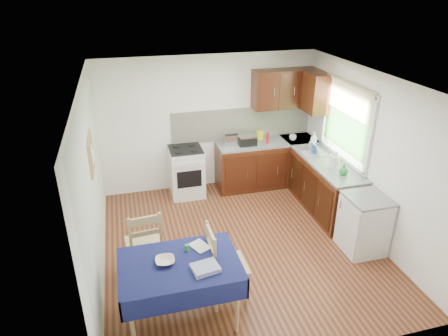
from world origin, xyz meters
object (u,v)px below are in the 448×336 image
object	(u,v)px
toaster	(231,140)
kettle	(335,160)
dining_table	(180,271)
chair_far	(145,242)
chair_near	(223,263)
dish_rack	(314,153)
sandwich_press	(247,140)

from	to	relation	value
toaster	kettle	xyz separation A→B (m)	(1.35, -1.35, 0.03)
dining_table	kettle	xyz separation A→B (m)	(2.79, 1.66, 0.32)
chair_far	toaster	size ratio (longest dim) A/B	3.74
kettle	chair_near	bearing A→B (deg)	-146.74
chair_near	dish_rack	world-z (taller)	dish_rack
chair_far	sandwich_press	world-z (taller)	sandwich_press
chair_far	dish_rack	world-z (taller)	dish_rack
sandwich_press	kettle	world-z (taller)	kettle
sandwich_press	dish_rack	world-z (taller)	dish_rack
chair_far	kettle	bearing A→B (deg)	-171.35
dining_table	chair_far	distance (m)	0.92
chair_far	kettle	xyz separation A→B (m)	(3.12, 0.81, 0.47)
dining_table	sandwich_press	xyz separation A→B (m)	(1.72, 2.96, 0.28)
dish_rack	chair_far	bearing A→B (deg)	-146.58
dish_rack	toaster	bearing A→B (deg)	157.97
sandwich_press	chair_far	bearing A→B (deg)	-153.05
dining_table	chair_near	bearing A→B (deg)	17.67
chair_far	sandwich_press	xyz separation A→B (m)	(2.05, 2.12, 0.43)
chair_far	chair_near	size ratio (longest dim) A/B	1.00
chair_far	sandwich_press	size ratio (longest dim) A/B	3.28
toaster	sandwich_press	world-z (taller)	toaster
toaster	sandwich_press	xyz separation A→B (m)	(0.28, -0.04, -0.01)
chair_far	kettle	size ratio (longest dim) A/B	3.74
dining_table	kettle	world-z (taller)	kettle
chair_near	sandwich_press	world-z (taller)	sandwich_press
chair_near	toaster	xyz separation A→B (m)	(0.89, 2.82, 0.44)
kettle	dish_rack	bearing A→B (deg)	96.19
chair_far	toaster	bearing A→B (deg)	-135.29
sandwich_press	dish_rack	bearing A→B (deg)	-54.82
dining_table	dish_rack	xyz separation A→B (m)	(2.72, 2.24, 0.22)
chair_near	sandwich_press	bearing A→B (deg)	-23.68
chair_far	dining_table	bearing A→B (deg)	105.35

